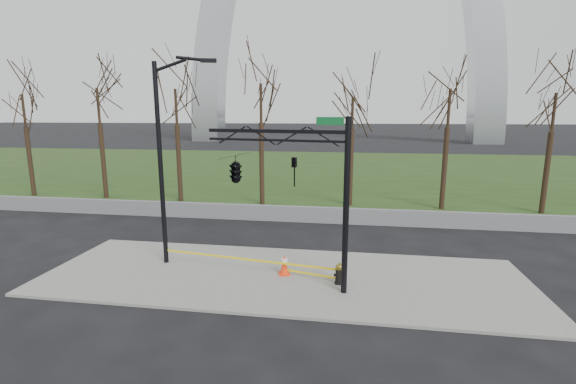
% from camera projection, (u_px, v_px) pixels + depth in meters
% --- Properties ---
extents(ground, '(500.00, 500.00, 0.00)m').
position_uv_depth(ground, '(283.00, 278.00, 14.98)').
color(ground, black).
rests_on(ground, ground).
extents(sidewalk, '(18.00, 6.00, 0.10)m').
position_uv_depth(sidewalk, '(283.00, 277.00, 14.97)').
color(sidewalk, slate).
rests_on(sidewalk, ground).
extents(grass_strip, '(120.00, 40.00, 0.06)m').
position_uv_depth(grass_strip, '(328.00, 169.00, 44.06)').
color(grass_strip, '#1E3613').
rests_on(grass_strip, ground).
extents(guardrail, '(60.00, 0.30, 0.90)m').
position_uv_depth(guardrail, '(306.00, 214.00, 22.65)').
color(guardrail, '#59595B').
rests_on(guardrail, ground).
extents(tree_row, '(50.90, 4.00, 8.57)m').
position_uv_depth(tree_row, '(351.00, 142.00, 25.42)').
color(tree_row, black).
rests_on(tree_row, ground).
extents(fire_hydrant, '(0.50, 0.32, 0.79)m').
position_uv_depth(fire_hydrant, '(339.00, 274.00, 14.17)').
color(fire_hydrant, black).
rests_on(fire_hydrant, sidewalk).
extents(traffic_cone, '(0.51, 0.51, 0.79)m').
position_uv_depth(traffic_cone, '(284.00, 264.00, 15.00)').
color(traffic_cone, '#FF370D').
rests_on(traffic_cone, sidewalk).
extents(street_light, '(2.34, 0.81, 8.21)m').
position_uv_depth(street_light, '(166.00, 150.00, 15.45)').
color(street_light, black).
rests_on(street_light, ground).
extents(traffic_signal_mast, '(5.02, 2.54, 6.00)m').
position_uv_depth(traffic_signal_mast, '(255.00, 170.00, 13.86)').
color(traffic_signal_mast, black).
rests_on(traffic_signal_mast, ground).
extents(caution_tape, '(7.06, 1.04, 0.41)m').
position_uv_depth(caution_tape, '(261.00, 263.00, 15.05)').
color(caution_tape, yellow).
rests_on(caution_tape, ground).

